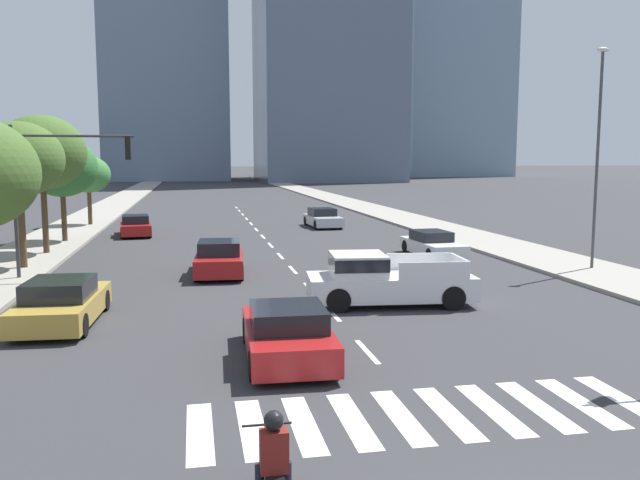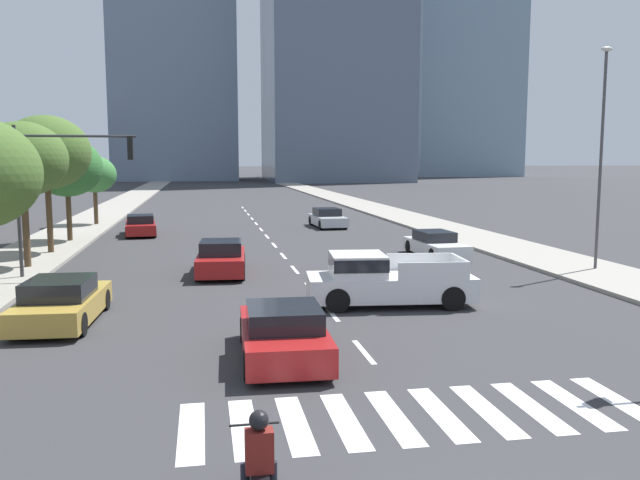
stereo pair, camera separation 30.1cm
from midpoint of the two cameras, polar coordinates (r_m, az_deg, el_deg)
name	(u,v)px [view 2 (the right image)]	position (r m, az deg, el deg)	size (l,w,h in m)	color
sidewalk_east	(476,238)	(39.08, 13.69, 0.18)	(4.00, 260.00, 0.15)	gray
sidewalk_west	(45,248)	(36.62, -22.66, -0.62)	(4.00, 260.00, 0.15)	gray
crosswalk_near	(417,415)	(12.49, 9.17, -14.84)	(8.55, 2.61, 0.01)	silver
lane_divider_center	(267,236)	(39.38, -4.43, 0.31)	(0.14, 50.00, 0.01)	silver
motorcycle_lead	(259,475)	(9.01, -4.33, -19.78)	(0.70, 2.13, 1.49)	black
pickup_truck	(382,280)	(20.94, 5.85, -3.50)	(5.42, 2.52, 1.67)	silver
sedan_red_0	(221,259)	(26.69, -8.28, -1.62)	(2.14, 4.52, 1.39)	maroon
sedan_gold_1	(62,302)	(19.92, -21.22, -5.11)	(2.15, 4.63, 1.32)	#B28E38
sedan_silver_2	(328,218)	(44.71, 0.85, 1.90)	(2.08, 4.44, 1.28)	#B7BABF
sedan_red_3	(283,334)	(15.40, -2.65, -8.17)	(2.06, 4.34, 1.29)	maroon
sedan_red_4	(140,226)	(41.30, -15.20, 1.21)	(2.15, 4.52, 1.26)	maroon
sedan_white_5	(436,245)	(31.63, 10.32, -0.43)	(1.91, 4.55, 1.22)	silver
traffic_signal_far	(63,173)	(26.84, -21.23, 5.48)	(4.74, 0.28, 5.76)	#333335
street_lamp_east	(602,144)	(29.05, 23.64, 7.66)	(0.50, 0.24, 8.93)	#3F3F42
street_tree_second	(22,160)	(29.70, -24.30, 6.42)	(3.65, 3.65, 6.04)	#4C3823
street_tree_third	(46,153)	(33.93, -22.56, 7.06)	(4.14, 4.14, 6.56)	#4C3823
street_tree_fourth	(67,167)	(38.53, -21.03, 5.95)	(3.81, 3.81, 5.67)	#4C3823
street_tree_fifth	(94,175)	(47.70, -18.92, 5.42)	(2.96, 2.96, 4.69)	#4C3823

